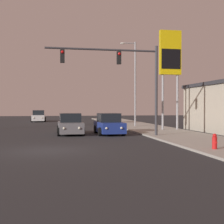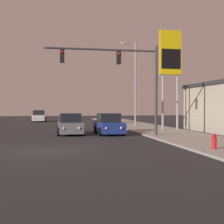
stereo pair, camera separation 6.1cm
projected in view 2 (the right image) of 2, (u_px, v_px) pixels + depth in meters
The scene contains 9 objects.
ground_plane at pixel (47, 150), 15.68m from camera, with size 120.00×120.00×0.00m, color #28282B.
sidewalk_right at pixel (161, 131), 27.24m from camera, with size 5.00×60.00×0.12m.
car_white at pixel (39, 116), 45.93m from camera, with size 2.04×4.31×1.68m.
car_grey at pixel (70, 125), 24.76m from camera, with size 2.04×4.33×1.68m.
car_blue at pixel (109, 125), 24.87m from camera, with size 2.04×4.34×1.68m.
traffic_light_mast at pixel (125, 71), 22.21m from camera, with size 8.05×0.36×6.50m.
street_lamp at pixel (134, 79), 33.30m from camera, with size 1.74×0.24×9.00m.
gas_station_sign at pixel (170, 58), 28.31m from camera, with size 2.00×0.42×9.00m.
fire_hydrant at pixel (214, 142), 15.28m from camera, with size 0.24×0.34×0.76m.
Camera 2 is at (0.37, -15.98, 2.20)m, focal length 50.00 mm.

